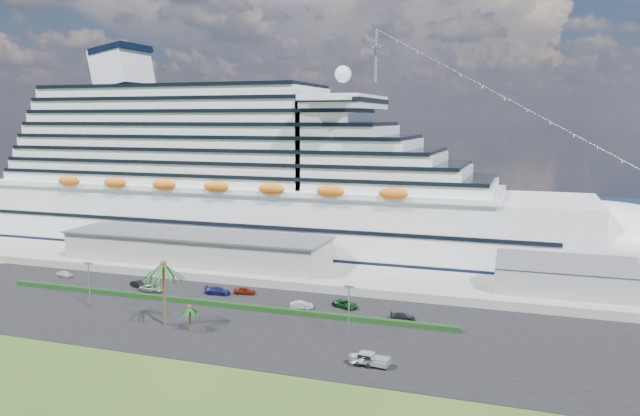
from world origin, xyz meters
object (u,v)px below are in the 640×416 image
at_px(cruise_ship, 254,185).
at_px(boat_trailer, 367,358).
at_px(pickup_truck, 370,359).
at_px(parked_car_3, 218,291).

relative_size(cruise_ship, boat_trailer, 32.64).
xyz_separation_m(cruise_ship, pickup_truck, (47.40, -65.60, -15.59)).
xyz_separation_m(parked_car_3, boat_trailer, (35.87, -24.50, 0.37)).
bearing_deg(pickup_truck, parked_car_3, 146.13).
bearing_deg(pickup_truck, boat_trailer, -164.42).
height_order(cruise_ship, boat_trailer, cruise_ship).
relative_size(pickup_truck, boat_trailer, 0.90).
bearing_deg(parked_car_3, boat_trailer, -128.52).
relative_size(parked_car_3, boat_trailer, 0.86).
bearing_deg(boat_trailer, pickup_truck, 15.58).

